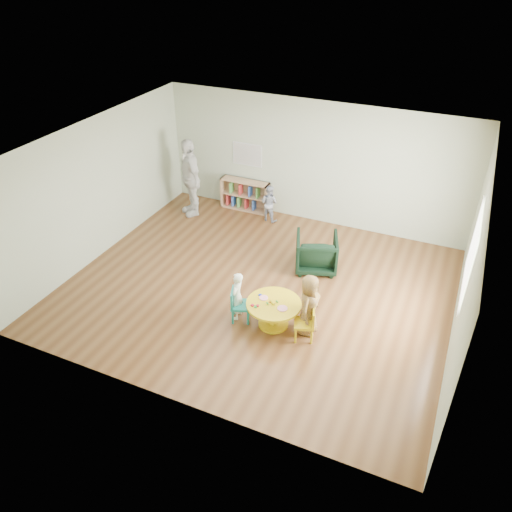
# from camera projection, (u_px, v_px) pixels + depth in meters

# --- Properties ---
(room) EXTENTS (7.10, 7.00, 2.80)m
(room) POSITION_uv_depth(u_px,v_px,m) (259.00, 198.00, 8.48)
(room) COLOR #56341B
(room) RESTS_ON ground
(activity_table) EXTENTS (0.94, 0.94, 0.51)m
(activity_table) POSITION_uv_depth(u_px,v_px,m) (274.00, 310.00, 8.44)
(activity_table) COLOR gold
(activity_table) RESTS_ON ground
(kid_chair_left) EXTENTS (0.42, 0.42, 0.62)m
(kid_chair_left) POSITION_uv_depth(u_px,v_px,m) (238.00, 304.00, 8.56)
(kid_chair_left) COLOR #177F73
(kid_chair_left) RESTS_ON ground
(kid_chair_right) EXTENTS (0.41, 0.41, 0.61)m
(kid_chair_right) POSITION_uv_depth(u_px,v_px,m) (307.00, 323.00, 8.16)
(kid_chair_right) COLOR gold
(kid_chair_right) RESTS_ON ground
(bookshelf) EXTENTS (1.20, 0.30, 0.75)m
(bookshelf) POSITION_uv_depth(u_px,v_px,m) (245.00, 195.00, 12.06)
(bookshelf) COLOR #A77E5D
(bookshelf) RESTS_ON ground
(alphabet_poster) EXTENTS (0.74, 0.01, 0.54)m
(alphabet_poster) POSITION_uv_depth(u_px,v_px,m) (247.00, 155.00, 11.62)
(alphabet_poster) COLOR silver
(alphabet_poster) RESTS_ON ground
(armchair) EXTENTS (1.02, 1.04, 0.74)m
(armchair) POSITION_uv_depth(u_px,v_px,m) (316.00, 253.00, 9.87)
(armchair) COLOR black
(armchair) RESTS_ON ground
(child_left) EXTENTS (0.24, 0.35, 0.91)m
(child_left) POSITION_uv_depth(u_px,v_px,m) (237.00, 296.00, 8.54)
(child_left) COLOR white
(child_left) RESTS_ON ground
(child_right) EXTENTS (0.37, 0.55, 1.12)m
(child_right) POSITION_uv_depth(u_px,v_px,m) (309.00, 305.00, 8.17)
(child_right) COLOR gold
(child_right) RESTS_ON ground
(toddler) EXTENTS (0.47, 0.39, 0.87)m
(toddler) POSITION_uv_depth(u_px,v_px,m) (269.00, 203.00, 11.53)
(toddler) COLOR #1C2948
(toddler) RESTS_ON ground
(adult_caretaker) EXTENTS (1.12, 1.05, 1.85)m
(adult_caretaker) POSITION_uv_depth(u_px,v_px,m) (190.00, 177.00, 11.57)
(adult_caretaker) COLOR silver
(adult_caretaker) RESTS_ON ground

